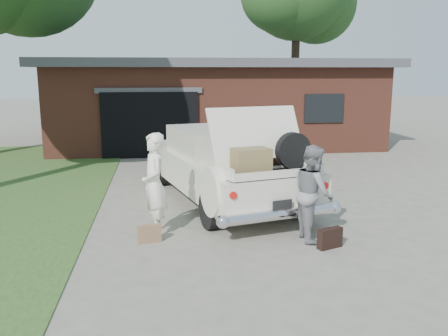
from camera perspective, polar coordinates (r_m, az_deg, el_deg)
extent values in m
plane|color=gray|center=(8.55, 0.54, -8.05)|extent=(90.00, 90.00, 0.00)
cube|color=brown|center=(19.64, -1.35, 7.57)|extent=(12.00, 7.00, 3.00)
cube|color=#4C4C51|center=(19.59, -1.38, 12.39)|extent=(12.80, 7.80, 0.30)
cube|color=black|center=(16.12, -8.88, 5.13)|extent=(3.20, 0.30, 2.20)
cube|color=#4C4C51|center=(15.97, -9.01, 9.21)|extent=(3.50, 0.12, 0.18)
cube|color=black|center=(16.97, 11.92, 7.04)|extent=(1.40, 0.08, 1.00)
cylinder|color=#38281E|center=(26.53, 8.53, 11.55)|extent=(0.44, 0.44, 5.83)
sphere|color=#2B5322|center=(27.68, 11.11, 18.81)|extent=(4.27, 4.27, 4.27)
cube|color=silver|center=(10.71, -0.21, -0.22)|extent=(3.36, 5.81, 0.71)
cube|color=beige|center=(10.90, -0.85, 3.35)|extent=(2.29, 2.56, 0.57)
cube|color=black|center=(11.87, -2.66, 3.91)|extent=(1.66, 0.50, 0.48)
cube|color=black|center=(9.95, 1.30, 2.43)|extent=(1.66, 0.50, 0.48)
cylinder|color=black|center=(8.77, -1.58, -5.07)|extent=(0.41, 0.76, 0.72)
cylinder|color=black|center=(9.58, 9.31, -3.78)|extent=(0.41, 0.76, 0.72)
cylinder|color=black|center=(12.22, -7.65, -0.38)|extent=(0.41, 0.76, 0.72)
cylinder|color=black|center=(12.81, 0.72, 0.28)|extent=(0.41, 0.76, 0.72)
cylinder|color=silver|center=(8.32, 6.93, -5.52)|extent=(2.22, 0.74, 0.20)
cylinder|color=#A5140F|center=(7.89, 1.01, -3.24)|extent=(0.15, 0.14, 0.13)
cylinder|color=#A5140F|center=(8.73, 11.93, -2.05)|extent=(0.15, 0.14, 0.13)
cube|color=black|center=(8.25, 7.03, -4.48)|extent=(0.37, 0.11, 0.19)
cube|color=black|center=(8.77, 4.80, -0.38)|extent=(1.94, 1.58, 0.04)
cube|color=silver|center=(8.40, -0.53, -0.11)|extent=(0.36, 1.18, 0.20)
cube|color=silver|center=(9.17, 9.71, 0.72)|extent=(0.36, 1.18, 0.20)
cube|color=silver|center=(8.24, 6.68, -0.74)|extent=(1.71, 0.49, 0.13)
cube|color=silver|center=(8.95, 3.98, 3.63)|extent=(1.93, 1.06, 1.13)
cube|color=#492A1F|center=(8.83, 3.00, 0.53)|extent=(0.70, 0.54, 0.20)
cube|color=olive|center=(8.43, 3.28, 0.87)|extent=(0.74, 0.57, 0.45)
cube|color=black|center=(9.04, 5.36, 0.76)|extent=(0.73, 0.57, 0.20)
cylinder|color=black|center=(8.93, 8.31, 2.11)|extent=(0.70, 0.34, 0.68)
imported|color=white|center=(8.41, -8.39, -2.00)|extent=(0.58, 0.75, 1.83)
imported|color=gray|center=(8.27, 10.65, -2.93)|extent=(0.64, 0.82, 1.66)
cube|color=#936A4A|center=(8.25, -8.96, -7.82)|extent=(0.41, 0.22, 0.30)
cube|color=black|center=(8.09, 12.62, -8.23)|extent=(0.46, 0.29, 0.34)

